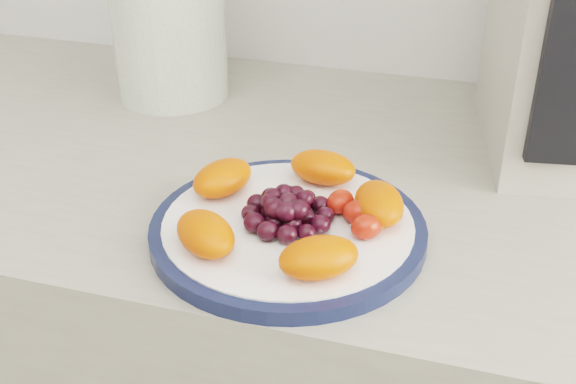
% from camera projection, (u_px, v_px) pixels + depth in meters
% --- Properties ---
extents(plate_rim, '(0.27, 0.27, 0.01)m').
position_uv_depth(plate_rim, '(288.00, 230.00, 0.70)').
color(plate_rim, '#121B3C').
rests_on(plate_rim, counter).
extents(plate_face, '(0.24, 0.24, 0.02)m').
position_uv_depth(plate_face, '(288.00, 229.00, 0.70)').
color(plate_face, white).
rests_on(plate_face, counter).
extents(canister, '(0.19, 0.19, 0.18)m').
position_uv_depth(canister, '(169.00, 31.00, 0.97)').
color(canister, '#46611C').
rests_on(canister, counter).
extents(appliance_panel, '(0.06, 0.03, 0.24)m').
position_uv_depth(appliance_panel, '(575.00, 45.00, 0.68)').
color(appliance_panel, black).
rests_on(appliance_panel, appliance_body).
extents(fruit_plate, '(0.23, 0.23, 0.03)m').
position_uv_depth(fruit_plate, '(295.00, 207.00, 0.69)').
color(fruit_plate, '#F53906').
rests_on(fruit_plate, plate_face).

